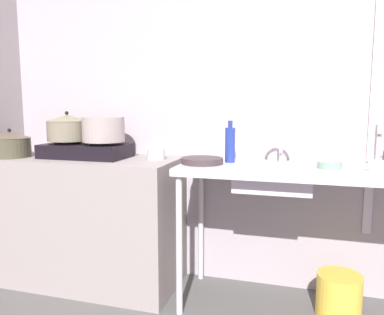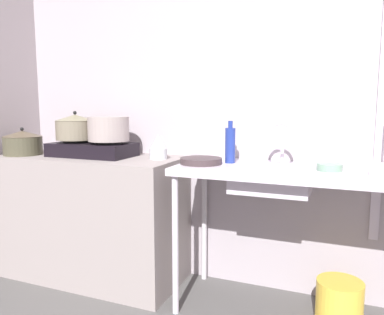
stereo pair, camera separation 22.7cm
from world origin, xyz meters
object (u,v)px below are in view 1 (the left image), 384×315
Objects in this scene: pot_on_left_burner at (67,128)px; frying_pan at (202,161)px; percolator at (156,148)px; pot_beside_stove at (10,144)px; cup_by_rack at (378,167)px; bucket_on_floor at (339,295)px; pot_on_right_burner at (104,129)px; faucet at (281,137)px; bottle_by_sink at (230,144)px; small_bowl_on_drainboard at (329,165)px; stove at (86,150)px; sink_basin at (273,178)px.

frying_pan is at bearing -2.56° from pot_on_left_burner.
pot_beside_stove is at bearing -170.88° from percolator.
frying_pan is (0.32, -0.08, -0.06)m from percolator.
bucket_on_floor is at bearing 153.04° from cup_by_rack.
pot_on_right_burner is 1.09× the size of frying_pan.
pot_on_right_burner is 1.08× the size of faucet.
pot_on_right_burner is 1.09× the size of bucket_on_floor.
faucet reaches higher than percolator.
bottle_by_sink is (0.14, 0.10, 0.09)m from frying_pan.
bucket_on_floor is at bearing 2.43° from frying_pan.
bottle_by_sink is (0.47, 0.02, 0.03)m from percolator.
pot_on_right_burner is at bearing 179.71° from small_bowl_on_drainboard.
stove is 1.73m from cup_by_rack.
pot_on_left_burner reaches higher than faucet.
faucet reaches higher than small_bowl_on_drainboard.
small_bowl_on_drainboard is (-0.23, 0.07, -0.01)m from cup_by_rack.
pot_on_left_burner is 1.08× the size of frying_pan.
pot_beside_stove reaches higher than cup_by_rack.
bottle_by_sink is at bearing 3.27° from pot_on_left_burner.
percolator is 0.63× the size of bottle_by_sink.
percolator reaches higher than frying_pan.
stove is 4.24× the size of small_bowl_on_drainboard.
percolator is at bearing 173.14° from sink_basin.
percolator is 0.34m from frying_pan.
small_bowl_on_drainboard is (1.99, 0.11, -0.07)m from pot_beside_stove.
frying_pan is (0.93, -0.04, -0.18)m from pot_on_left_burner.
cup_by_rack is (1.25, -0.12, -0.05)m from percolator.
stove is 2.09× the size of pot_on_left_burner.
percolator is 0.75m from sink_basin.
pot_on_right_burner is at bearing 177.51° from sink_basin.
frying_pan is 1.08m from bucket_on_floor.
percolator is 1.03m from small_bowl_on_drainboard.
pot_beside_stove is at bearing -169.70° from pot_on_right_burner.
pot_on_right_burner is at bearing 0.00° from pot_on_left_burner.
cup_by_rack is at bearing -2.88° from pot_on_right_burner.
pot_beside_stove is (-0.63, -0.11, -0.10)m from pot_on_right_burner.
pot_beside_stove reaches higher than small_bowl_on_drainboard.
pot_on_right_burner reaches higher than cup_by_rack.
sink_basin is at bearing -6.86° from percolator.
frying_pan reaches higher than sink_basin.
pot_on_left_burner reaches higher than bottle_by_sink.
percolator is (0.97, 0.16, -0.01)m from pot_beside_stove.
percolator is at bearing -177.54° from bottle_by_sink.
pot_beside_stove is at bearing -176.79° from frying_pan.
percolator is at bearing 4.99° from stove.
pot_beside_stove is at bearing -179.13° from cup_by_rack.
bottle_by_sink is at bearing 6.97° from pot_beside_stove.
percolator is at bearing 3.90° from pot_on_left_burner.
pot_on_left_burner is at bearing -180.00° from stove.
faucet is at bearing 3.75° from pot_on_right_burner.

